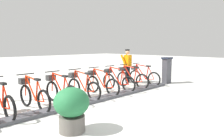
{
  "coord_description": "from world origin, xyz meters",
  "views": [
    {
      "loc": [
        -5.22,
        4.28,
        1.85
      ],
      "look_at": [
        0.5,
        -1.62,
        0.9
      ],
      "focal_mm": 34.12,
      "sensor_mm": 36.0,
      "label": 1
    }
  ],
  "objects_px": {
    "bike_docked_7": "(0,101)",
    "worker_near_rack": "(127,65)",
    "bike_docked_2": "(117,80)",
    "bike_docked_4": "(82,86)",
    "bike_docked_1": "(131,78)",
    "bike_docked_5": "(60,90)",
    "bike_docked_6": "(33,95)",
    "bike_docked_3": "(101,83)",
    "bike_docked_0": "(143,76)",
    "payment_kiosk": "(167,70)",
    "planter_bush": "(72,107)"
  },
  "relations": [
    {
      "from": "bike_docked_3",
      "to": "worker_near_rack",
      "type": "xyz_separation_m",
      "value": [
        0.92,
        -2.65,
        0.48
      ]
    },
    {
      "from": "bike_docked_3",
      "to": "planter_bush",
      "type": "distance_m",
      "value": 3.58
    },
    {
      "from": "payment_kiosk",
      "to": "bike_docked_2",
      "type": "height_order",
      "value": "payment_kiosk"
    },
    {
      "from": "bike_docked_1",
      "to": "worker_near_rack",
      "type": "height_order",
      "value": "worker_near_rack"
    },
    {
      "from": "bike_docked_7",
      "to": "worker_near_rack",
      "type": "bearing_deg",
      "value": -81.63
    },
    {
      "from": "bike_docked_7",
      "to": "planter_bush",
      "type": "xyz_separation_m",
      "value": [
        -2.16,
        -0.74,
        0.11
      ]
    },
    {
      "from": "bike_docked_0",
      "to": "bike_docked_6",
      "type": "height_order",
      "value": "same"
    },
    {
      "from": "worker_near_rack",
      "to": "bike_docked_1",
      "type": "bearing_deg",
      "value": 136.9
    },
    {
      "from": "bike_docked_7",
      "to": "worker_near_rack",
      "type": "xyz_separation_m",
      "value": [
        0.92,
        -6.24,
        0.48
      ]
    },
    {
      "from": "bike_docked_5",
      "to": "bike_docked_6",
      "type": "distance_m",
      "value": 0.9
    },
    {
      "from": "bike_docked_0",
      "to": "bike_docked_4",
      "type": "relative_size",
      "value": 1.0
    },
    {
      "from": "payment_kiosk",
      "to": "bike_docked_6",
      "type": "height_order",
      "value": "payment_kiosk"
    },
    {
      "from": "bike_docked_2",
      "to": "bike_docked_4",
      "type": "xyz_separation_m",
      "value": [
        0.0,
        1.79,
        0.0
      ]
    },
    {
      "from": "bike_docked_6",
      "to": "bike_docked_4",
      "type": "bearing_deg",
      "value": -90.0
    },
    {
      "from": "payment_kiosk",
      "to": "worker_near_rack",
      "type": "distance_m",
      "value": 1.93
    },
    {
      "from": "bike_docked_0",
      "to": "bike_docked_2",
      "type": "bearing_deg",
      "value": 90.0
    },
    {
      "from": "bike_docked_1",
      "to": "bike_docked_4",
      "type": "height_order",
      "value": "same"
    },
    {
      "from": "bike_docked_6",
      "to": "bike_docked_5",
      "type": "bearing_deg",
      "value": -90.0
    },
    {
      "from": "bike_docked_7",
      "to": "bike_docked_3",
      "type": "bearing_deg",
      "value": -90.0
    },
    {
      "from": "bike_docked_0",
      "to": "bike_docked_6",
      "type": "distance_m",
      "value": 5.38
    },
    {
      "from": "bike_docked_1",
      "to": "bike_docked_5",
      "type": "xyz_separation_m",
      "value": [
        0.0,
        3.59,
        0.0
      ]
    },
    {
      "from": "bike_docked_2",
      "to": "bike_docked_4",
      "type": "height_order",
      "value": "same"
    },
    {
      "from": "payment_kiosk",
      "to": "bike_docked_1",
      "type": "bearing_deg",
      "value": 74.55
    },
    {
      "from": "payment_kiosk",
      "to": "bike_docked_4",
      "type": "bearing_deg",
      "value": 83.15
    },
    {
      "from": "bike_docked_1",
      "to": "worker_near_rack",
      "type": "bearing_deg",
      "value": -43.1
    },
    {
      "from": "bike_docked_2",
      "to": "bike_docked_5",
      "type": "height_order",
      "value": "same"
    },
    {
      "from": "bike_docked_1",
      "to": "bike_docked_5",
      "type": "height_order",
      "value": "same"
    },
    {
      "from": "payment_kiosk",
      "to": "bike_docked_1",
      "type": "height_order",
      "value": "payment_kiosk"
    },
    {
      "from": "bike_docked_5",
      "to": "planter_bush",
      "type": "xyz_separation_m",
      "value": [
        -2.16,
        1.06,
        0.11
      ]
    },
    {
      "from": "bike_docked_0",
      "to": "bike_docked_2",
      "type": "xyz_separation_m",
      "value": [
        0.0,
        1.79,
        0.0
      ]
    },
    {
      "from": "bike_docked_3",
      "to": "bike_docked_0",
      "type": "bearing_deg",
      "value": -90.0
    },
    {
      "from": "payment_kiosk",
      "to": "bike_docked_1",
      "type": "distance_m",
      "value": 2.16
    },
    {
      "from": "bike_docked_6",
      "to": "worker_near_rack",
      "type": "distance_m",
      "value": 5.44
    },
    {
      "from": "bike_docked_0",
      "to": "bike_docked_6",
      "type": "relative_size",
      "value": 1.0
    },
    {
      "from": "bike_docked_4",
      "to": "bike_docked_7",
      "type": "height_order",
      "value": "same"
    },
    {
      "from": "bike_docked_7",
      "to": "bike_docked_2",
      "type": "bearing_deg",
      "value": -90.0
    },
    {
      "from": "bike_docked_0",
      "to": "planter_bush",
      "type": "height_order",
      "value": "bike_docked_0"
    },
    {
      "from": "bike_docked_2",
      "to": "bike_docked_4",
      "type": "distance_m",
      "value": 1.79
    },
    {
      "from": "payment_kiosk",
      "to": "bike_docked_6",
      "type": "distance_m",
      "value": 6.58
    },
    {
      "from": "bike_docked_7",
      "to": "worker_near_rack",
      "type": "distance_m",
      "value": 6.32
    },
    {
      "from": "worker_near_rack",
      "to": "bike_docked_2",
      "type": "bearing_deg",
      "value": 117.6
    },
    {
      "from": "planter_bush",
      "to": "bike_docked_0",
      "type": "bearing_deg",
      "value": -68.75
    },
    {
      "from": "bike_docked_4",
      "to": "bike_docked_2",
      "type": "bearing_deg",
      "value": -90.0
    },
    {
      "from": "bike_docked_2",
      "to": "planter_bush",
      "type": "xyz_separation_m",
      "value": [
        -2.16,
        3.75,
        0.11
      ]
    },
    {
      "from": "bike_docked_3",
      "to": "bike_docked_4",
      "type": "height_order",
      "value": "same"
    },
    {
      "from": "bike_docked_0",
      "to": "worker_near_rack",
      "type": "bearing_deg",
      "value": 2.34
    },
    {
      "from": "bike_docked_5",
      "to": "planter_bush",
      "type": "bearing_deg",
      "value": 153.85
    },
    {
      "from": "payment_kiosk",
      "to": "bike_docked_7",
      "type": "bearing_deg",
      "value": 85.61
    },
    {
      "from": "bike_docked_4",
      "to": "bike_docked_5",
      "type": "distance_m",
      "value": 0.9
    },
    {
      "from": "bike_docked_0",
      "to": "bike_docked_3",
      "type": "height_order",
      "value": "same"
    }
  ]
}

